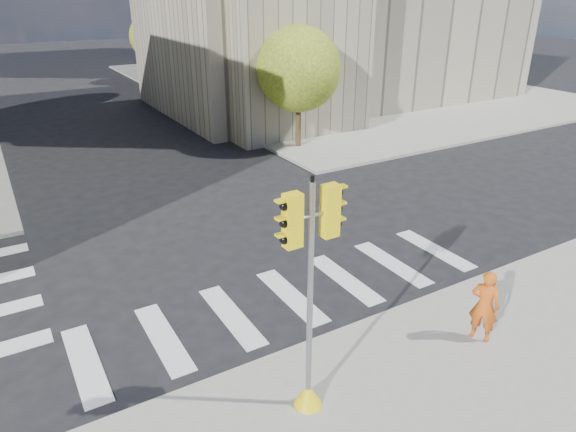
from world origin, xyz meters
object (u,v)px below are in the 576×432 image
object	(u,v)px
traffic_signal	(310,318)
lamp_near	(269,50)
lamp_far	(182,33)
photographer	(485,306)

from	to	relation	value
traffic_signal	lamp_near	bearing A→B (deg)	61.55
lamp_far	traffic_signal	world-z (taller)	lamp_far
lamp_far	traffic_signal	xyz separation A→B (m)	(-9.94, -33.71, -2.38)
photographer	traffic_signal	bearing A→B (deg)	58.47
traffic_signal	photographer	xyz separation A→B (m)	(4.63, -0.28, -1.15)
lamp_near	traffic_signal	distance (m)	22.20
lamp_near	lamp_far	distance (m)	14.00
lamp_far	lamp_near	bearing A→B (deg)	-90.00
lamp_far	traffic_signal	bearing A→B (deg)	-106.42
lamp_near	lamp_far	world-z (taller)	same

